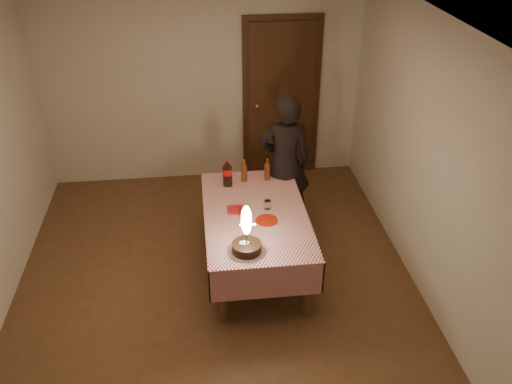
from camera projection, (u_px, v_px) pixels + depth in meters
ground at (217, 281)px, 5.53m from camera, size 4.00×4.50×0.01m
room_shell at (213, 130)px, 4.74m from camera, size 4.04×4.54×2.62m
dining_table at (255, 220)px, 5.43m from camera, size 1.02×1.72×0.68m
birthday_cake at (247, 240)px, 4.78m from camera, size 0.33×0.33×0.48m
red_plate at (267, 220)px, 5.26m from camera, size 0.22×0.22×0.01m
red_cup at (243, 213)px, 5.29m from camera, size 0.08×0.08×0.10m
clear_cup at (267, 205)px, 5.43m from camera, size 0.07×0.07×0.09m
napkin_stack at (235, 210)px, 5.41m from camera, size 0.15×0.15×0.02m
cola_bottle at (227, 173)px, 5.77m from camera, size 0.10×0.10×0.32m
amber_bottle_left at (244, 171)px, 5.87m from camera, size 0.06×0.06×0.25m
amber_bottle_right at (267, 170)px, 5.89m from camera, size 0.06×0.06×0.25m
photographer at (284, 163)px, 6.00m from camera, size 0.60×0.45×1.62m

